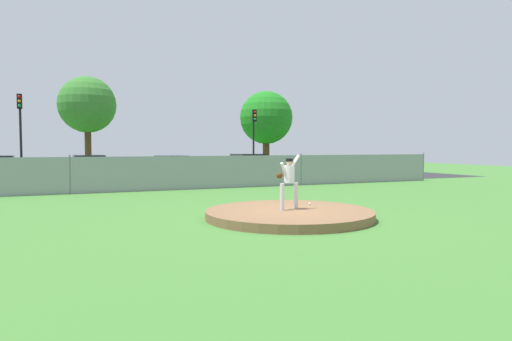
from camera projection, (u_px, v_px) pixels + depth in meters
name	position (u px, v px, depth m)	size (l,w,h in m)	color
ground_plane	(224.00, 197.00, 18.56)	(80.00, 80.00, 0.00)	#427A33
asphalt_strip	(178.00, 183.00, 26.36)	(44.00, 7.00, 0.01)	#2B2B2D
pitchers_mound	(289.00, 214.00, 13.05)	(5.02, 5.02, 0.25)	brown
pitcher_youth	(289.00, 178.00, 13.13)	(0.80, 0.35, 1.64)	silver
baseball	(309.00, 204.00, 14.22)	(0.07, 0.07, 0.07)	white
chainlink_fence	(198.00, 173.00, 22.18)	(29.98, 0.07, 1.79)	gray
parked_car_silver	(89.00, 171.00, 24.40)	(1.87, 4.51, 1.70)	#B7BABF
parked_car_burgundy	(171.00, 169.00, 26.65)	(1.85, 4.36, 1.63)	maroon
parked_car_red	(248.00, 167.00, 28.66)	(2.07, 4.66, 1.70)	#A81919
traffic_cone_orange	(312.00, 176.00, 28.74)	(0.40, 0.40, 0.55)	orange
traffic_light_near	(20.00, 123.00, 26.63)	(0.28, 0.46, 5.37)	black
traffic_light_far	(254.00, 131.00, 33.11)	(0.28, 0.46, 4.97)	black
tree_slender_far	(87.00, 105.00, 32.74)	(4.21, 4.21, 7.44)	#4C331E
tree_bushy_near	(266.00, 118.00, 37.93)	(4.58, 4.58, 7.00)	#4C331E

